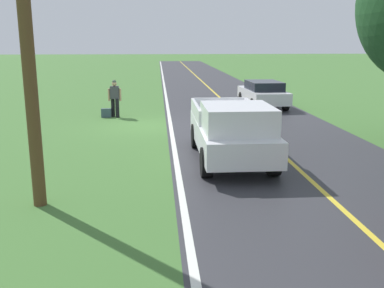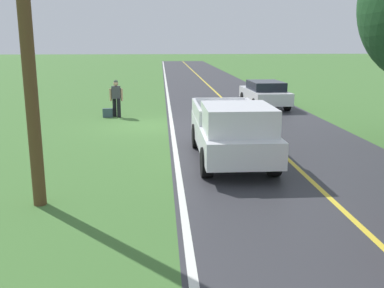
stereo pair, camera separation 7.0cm
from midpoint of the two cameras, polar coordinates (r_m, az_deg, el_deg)
ground_plane at (r=18.72m, az=-5.50°, el=2.32°), size 200.00×200.00×0.00m
road_surface at (r=19.11m, az=7.73°, el=2.49°), size 7.16×120.00×0.00m
lane_edge_line at (r=18.72m, az=-2.52°, el=2.39°), size 0.16×117.60×0.00m
lane_centre_line at (r=19.11m, az=7.73°, el=2.50°), size 0.14×117.60×0.00m
hitchhiker_walking at (r=21.06m, az=-9.68°, el=6.11°), size 0.62×0.51×1.75m
suitcase_carried at (r=21.13m, az=-10.76°, el=3.98°), size 0.46×0.21×0.42m
pickup_truck_passing at (r=12.99m, az=5.41°, el=1.80°), size 2.11×5.40×1.82m
sedan_near_oncoming at (r=24.26m, az=9.49°, el=6.51°), size 2.04×4.46×1.41m
utility_pole_roadside at (r=9.78m, az=-20.72°, el=15.96°), size 0.28×0.28×8.27m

